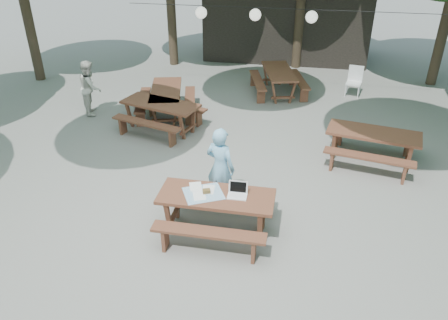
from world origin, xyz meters
TOP-DOWN VIEW (x-y plane):
  - ground at (0.00, 0.00)m, footprint 80.00×80.00m
  - pavilion at (0.50, 10.50)m, footprint 6.00×3.00m
  - main_picnic_table at (0.06, -0.83)m, footprint 2.00×1.58m
  - picnic_table_nw at (-2.19, 2.97)m, footprint 2.26×2.04m
  - picnic_table_ne at (2.98, 2.23)m, footprint 2.16×1.91m
  - picnic_table_far_w at (-2.35, 3.94)m, footprint 1.99×2.23m
  - picnic_table_far_e at (0.58, 6.15)m, footprint 2.02×2.25m
  - woman at (-0.04, -0.01)m, footprint 0.69×0.57m
  - second_person at (-4.43, 3.67)m, footprint 0.79×0.89m
  - plastic_chair at (2.87, 6.43)m, footprint 0.52×0.52m
  - laptop at (0.41, -0.76)m, footprint 0.34×0.27m
  - tabletop_clutter at (-0.17, -0.82)m, footprint 0.83×0.79m
  - paper_lanterns at (-0.19, 6.00)m, footprint 9.00×0.34m

SIDE VIEW (x-z plane):
  - ground at x=0.00m, z-range 0.00..0.00m
  - plastic_chair at x=2.87m, z-range -0.19..0.71m
  - main_picnic_table at x=0.06m, z-range 0.01..0.76m
  - picnic_table_nw at x=-2.19m, z-range 0.01..0.76m
  - picnic_table_ne at x=2.98m, z-range 0.01..0.76m
  - picnic_table_far_w at x=-2.35m, z-range 0.01..0.76m
  - picnic_table_far_e at x=0.58m, z-range 0.01..0.76m
  - second_person at x=-4.43m, z-range 0.00..1.51m
  - tabletop_clutter at x=-0.17m, z-range 0.72..0.80m
  - woman at x=-0.04m, z-range 0.00..1.62m
  - laptop at x=0.41m, z-range 0.69..0.93m
  - pavilion at x=0.50m, z-range 0.00..2.80m
  - paper_lanterns at x=-0.19m, z-range 2.21..2.59m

